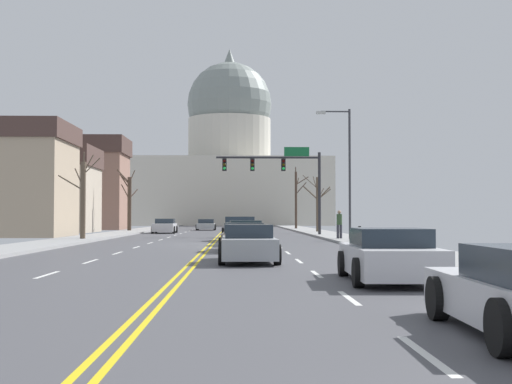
# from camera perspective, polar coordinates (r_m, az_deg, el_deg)

# --- Properties ---
(ground) EXTENTS (20.00, 180.00, 0.20)m
(ground) POSITION_cam_1_polar(r_m,az_deg,el_deg) (36.87, -3.76, -4.34)
(ground) COLOR #49494E
(signal_gantry) EXTENTS (7.91, 0.41, 6.60)m
(signal_gantry) POSITION_cam_1_polar(r_m,az_deg,el_deg) (51.69, 2.16, 1.73)
(signal_gantry) COLOR #28282D
(signal_gantry) RESTS_ON ground
(street_lamp_right) EXTENTS (2.09, 0.24, 7.86)m
(street_lamp_right) POSITION_cam_1_polar(r_m,az_deg,el_deg) (41.76, 7.45, 2.47)
(street_lamp_right) COLOR #333338
(street_lamp_right) RESTS_ON ground
(capitol_building) EXTENTS (32.95, 21.44, 29.98)m
(capitol_building) POSITION_cam_1_polar(r_m,az_deg,el_deg) (115.90, -2.23, 2.25)
(capitol_building) COLOR beige
(capitol_building) RESTS_ON ground
(sedan_near_00) EXTENTS (2.14, 4.38, 1.19)m
(sedan_near_00) POSITION_cam_1_polar(r_m,az_deg,el_deg) (46.89, -0.84, -3.18)
(sedan_near_00) COLOR black
(sedan_near_00) RESTS_ON ground
(pickup_truck_near_01) EXTENTS (2.30, 5.45, 1.48)m
(pickup_truck_near_01) POSITION_cam_1_polar(r_m,az_deg,el_deg) (41.56, -1.36, -3.17)
(pickup_truck_near_01) COLOR #ADB2B7
(pickup_truck_near_01) RESTS_ON ground
(sedan_near_02) EXTENTS (2.15, 4.39, 1.29)m
(sedan_near_02) POSITION_cam_1_polar(r_m,az_deg,el_deg) (35.92, -0.90, -3.48)
(sedan_near_02) COLOR #1E7247
(sedan_near_02) RESTS_ON ground
(sedan_near_03) EXTENTS (2.12, 4.49, 1.22)m
(sedan_near_03) POSITION_cam_1_polar(r_m,az_deg,el_deg) (29.85, -1.02, -3.84)
(sedan_near_03) COLOR #6B6056
(sedan_near_03) RESTS_ON ground
(sedan_near_04) EXTENTS (1.99, 4.61, 1.24)m
(sedan_near_04) POSITION_cam_1_polar(r_m,az_deg,el_deg) (22.70, -0.64, -4.39)
(sedan_near_04) COLOR #9EA3A8
(sedan_near_04) RESTS_ON ground
(sedan_near_05) EXTENTS (2.16, 4.57, 1.24)m
(sedan_near_05) POSITION_cam_1_polar(r_m,az_deg,el_deg) (16.29, 11.02, -5.26)
(sedan_near_05) COLOR silver
(sedan_near_05) RESTS_ON ground
(sedan_oncoming_00) EXTENTS (2.10, 4.63, 1.28)m
(sedan_oncoming_00) POSITION_cam_1_polar(r_m,az_deg,el_deg) (61.42, -7.60, -2.85)
(sedan_oncoming_00) COLOR silver
(sedan_oncoming_00) RESTS_ON ground
(sedan_oncoming_01) EXTENTS (2.15, 4.42, 1.18)m
(sedan_oncoming_01) POSITION_cam_1_polar(r_m,az_deg,el_deg) (74.15, -4.18, -2.76)
(sedan_oncoming_01) COLOR #9EA3A8
(sedan_oncoming_01) RESTS_ON ground
(flank_building_00) EXTENTS (9.78, 7.80, 8.43)m
(flank_building_00) POSITION_cam_1_polar(r_m,az_deg,el_deg) (54.15, -20.23, 1.02)
(flank_building_00) COLOR tan
(flank_building_00) RESTS_ON ground
(flank_building_01) EXTENTS (12.33, 7.46, 10.32)m
(flank_building_01) POSITION_cam_1_polar(r_m,az_deg,el_deg) (79.70, -15.06, 0.72)
(flank_building_01) COLOR #8C6656
(flank_building_01) RESTS_ON ground
(flank_building_02) EXTENTS (8.62, 7.80, 7.93)m
(flank_building_02) POSITION_cam_1_polar(r_m,az_deg,el_deg) (66.59, -16.83, 0.23)
(flank_building_02) COLOR #B2A38E
(flank_building_02) RESTS_ON ground
(bare_tree_00) EXTENTS (1.69, 2.13, 6.80)m
(bare_tree_00) POSITION_cam_1_polar(r_m,az_deg,el_deg) (76.36, 3.38, -0.41)
(bare_tree_00) COLOR #423328
(bare_tree_00) RESTS_ON ground
(bare_tree_01) EXTENTS (2.58, 2.30, 5.21)m
(bare_tree_01) POSITION_cam_1_polar(r_m,az_deg,el_deg) (43.32, -14.21, -0.39)
(bare_tree_01) COLOR brown
(bare_tree_01) RESTS_ON ground
(bare_tree_02) EXTENTS (2.51, 2.50, 5.10)m
(bare_tree_02) POSITION_cam_1_polar(r_m,az_deg,el_deg) (61.38, 5.14, -0.81)
(bare_tree_02) COLOR brown
(bare_tree_02) RESTS_ON ground
(bare_tree_03) EXTENTS (1.83, 1.75, 5.86)m
(bare_tree_03) POSITION_cam_1_polar(r_m,az_deg,el_deg) (66.78, -10.51, -0.78)
(bare_tree_03) COLOR #423328
(bare_tree_03) RESTS_ON ground
(pedestrian_00) EXTENTS (0.35, 0.34, 1.73)m
(pedestrian_00) POSITION_cam_1_polar(r_m,az_deg,el_deg) (42.60, 6.95, -2.56)
(pedestrian_00) COLOR #33333D
(pedestrian_00) RESTS_ON ground
(bicycle_parked) EXTENTS (0.12, 1.77, 0.85)m
(bicycle_parked) POSITION_cam_1_polar(r_m,az_deg,el_deg) (38.86, 8.56, -3.51)
(bicycle_parked) COLOR black
(bicycle_parked) RESTS_ON ground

